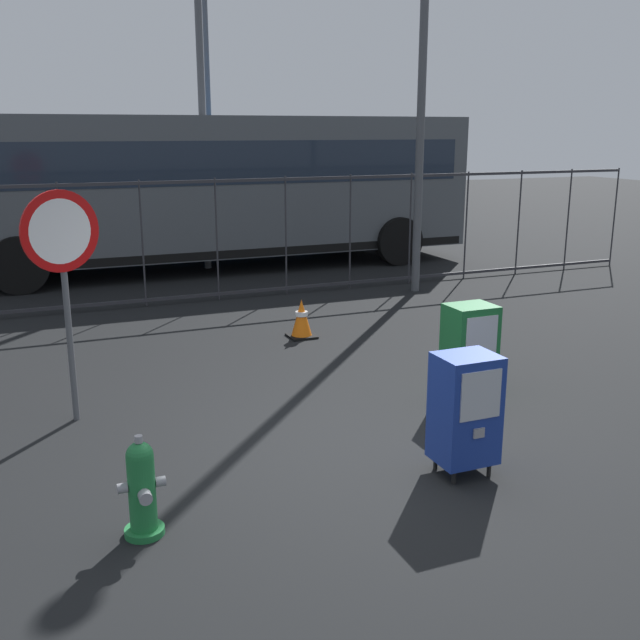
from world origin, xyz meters
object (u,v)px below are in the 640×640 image
Objects in this scene: street_light_near_left at (206,51)px; street_light_far_left at (424,10)px; newspaper_box_primary at (469,348)px; traffic_cone at (302,319)px; bus_near at (209,183)px; stop_sign at (63,258)px; bus_far at (185,171)px; newspaper_box_secondary at (465,408)px; fire_hydrant at (142,489)px; street_light_near_right at (200,50)px.

street_light_far_left is at bearing -82.61° from street_light_near_left.
traffic_cone is at bearing 104.14° from newspaper_box_primary.
bus_near reaches higher than traffic_cone.
stop_sign is 14.45m from street_light_near_left.
bus_near is at bearing -104.35° from bus_far.
newspaper_box_primary is at bearing -114.07° from street_light_far_left.
newspaper_box_primary and newspaper_box_secondary have the same top height.
fire_hydrant is at bearing -111.45° from bus_far.
street_light_far_left is at bearing -52.92° from bus_near.
street_light_near_right reaches higher than newspaper_box_secondary.
street_light_near_right is at bearing 128.40° from street_light_far_left.
street_light_near_left is at bearing 86.03° from newspaper_box_primary.
fire_hydrant is 2.70m from stop_sign.
fire_hydrant is 3.85m from newspaper_box_primary.
stop_sign is (-2.84, 2.43, 1.03)m from newspaper_box_secondary.
newspaper_box_primary is at bearing -14.57° from stop_sign.
street_light_near_left is 1.15× the size of street_light_near_right.
street_light_far_left is (2.93, 2.01, 4.34)m from traffic_cone.
street_light_near_left is at bearing 75.42° from bus_near.
street_light_near_left is (4.58, 15.63, 4.43)m from fire_hydrant.
street_light_near_left is (1.51, 5.68, 3.08)m from bus_near.
bus_far is at bearing 83.44° from bus_near.
stop_sign is at bearing -110.02° from street_light_near_left.
fire_hydrant is 0.07× the size of bus_far.
street_light_near_left reaches higher than bus_far.
traffic_cone is 0.06× the size of street_light_near_left.
street_light_near_left is (0.95, 1.06, 3.08)m from bus_far.
stop_sign is at bearing 165.43° from newspaper_box_primary.
traffic_cone is 5.84m from bus_near.
street_light_near_left is at bearing 74.43° from street_light_near_right.
newspaper_box_primary is at bearing -86.19° from bus_near.
traffic_cone is (3.11, 1.91, -1.34)m from stop_sign.
street_light_near_right is (-0.10, -0.09, 2.51)m from bus_near.
street_light_near_right is at bearing -105.57° from street_light_near_left.
traffic_cone is 10.40m from bus_far.
street_light_far_left reaches higher than traffic_cone.
street_light_near_right is (0.38, 9.90, 3.65)m from newspaper_box_secondary.
bus_near is 1.44× the size of street_light_near_right.
newspaper_box_secondary is at bearing -124.90° from newspaper_box_primary.
street_light_near_right reaches higher than bus_near.
newspaper_box_secondary is at bearing -93.53° from traffic_cone.
traffic_cone is 0.07× the size of street_light_far_left.
bus_far reaches higher than traffic_cone.
bus_near is (0.48, 9.99, 1.14)m from newspaper_box_secondary.
street_light_far_left reaches higher than fire_hydrant.
newspaper_box_primary is 1.75m from newspaper_box_secondary.
newspaper_box_primary is 3.01m from traffic_cone.
traffic_cone is 0.05× the size of bus_far.
street_light_near_right is (-0.62, 8.47, 3.65)m from newspaper_box_primary.
bus_near is at bearing 66.32° from stop_sign.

